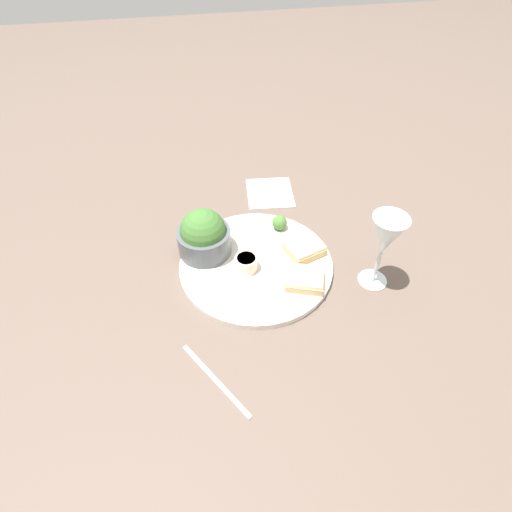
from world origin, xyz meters
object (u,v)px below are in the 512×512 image
at_px(cheese_toast_near, 304,248).
at_px(cheese_toast_far, 305,279).
at_px(wine_glass, 385,239).
at_px(sauce_ramekin, 246,263).
at_px(salad_bowl, 204,236).
at_px(napkin, 270,193).
at_px(fork, 215,380).

height_order(cheese_toast_near, cheese_toast_far, same).
distance_m(cheese_toast_far, wine_glass, 0.18).
height_order(sauce_ramekin, cheese_toast_near, sauce_ramekin).
bearing_deg(salad_bowl, cheese_toast_near, 167.44).
distance_m(cheese_toast_far, napkin, 0.34).
bearing_deg(salad_bowl, wine_glass, 156.50).
xyz_separation_m(cheese_toast_far, napkin, (-0.00, -0.34, -0.02)).
relative_size(wine_glass, fork, 1.09).
relative_size(cheese_toast_far, wine_glass, 0.55).
bearing_deg(cheese_toast_near, salad_bowl, -12.56).
height_order(wine_glass, fork, wine_glass).
relative_size(wine_glass, napkin, 1.20).
bearing_deg(salad_bowl, cheese_toast_far, 144.26).
distance_m(salad_bowl, wine_glass, 0.38).
xyz_separation_m(sauce_ramekin, cheese_toast_far, (-0.11, 0.07, -0.01)).
xyz_separation_m(salad_bowl, sauce_ramekin, (-0.08, 0.07, -0.03)).
relative_size(napkin, fork, 0.91).
distance_m(salad_bowl, cheese_toast_far, 0.24).
distance_m(salad_bowl, fork, 0.32).
distance_m(napkin, fork, 0.56).
relative_size(cheese_toast_near, napkin, 0.65).
height_order(salad_bowl, napkin, salad_bowl).
xyz_separation_m(salad_bowl, cheese_toast_far, (-0.19, 0.14, -0.03)).
relative_size(sauce_ramekin, cheese_toast_far, 0.51).
relative_size(sauce_ramekin, cheese_toast_near, 0.51).
bearing_deg(salad_bowl, sauce_ramekin, 137.75).
bearing_deg(cheese_toast_near, fork, 48.11).
height_order(salad_bowl, sauce_ramekin, salad_bowl).
bearing_deg(sauce_ramekin, fork, 67.34).
height_order(wine_glass, napkin, wine_glass).
xyz_separation_m(salad_bowl, fork, (0.02, 0.31, -0.06)).
height_order(napkin, fork, same).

